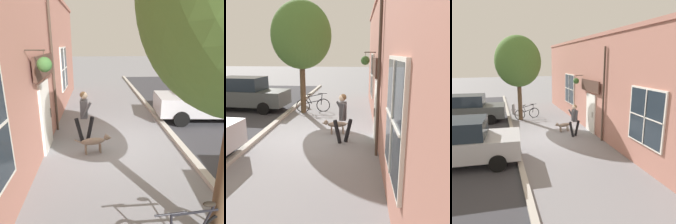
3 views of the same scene
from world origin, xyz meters
The scene contains 5 objects.
ground_plane centered at (0.00, 0.00, 0.00)m, with size 90.00×90.00×0.00m, color gray.
storefront_facade centered at (-2.34, 0.00, 2.57)m, with size 0.95×18.00×5.14m.
pedestrian_walking centered at (-1.04, 0.30, 1.01)m, with size 0.65×0.56×1.69m.
dog_on_leash centered at (-0.71, -0.60, 0.37)m, with size 1.12×0.35×0.57m.
parked_car_mid_block centered at (4.12, 2.02, 0.88)m, with size 4.43×2.21×1.75m.
Camera 1 is at (-0.65, -6.53, 3.19)m, focal length 35.00 mm.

